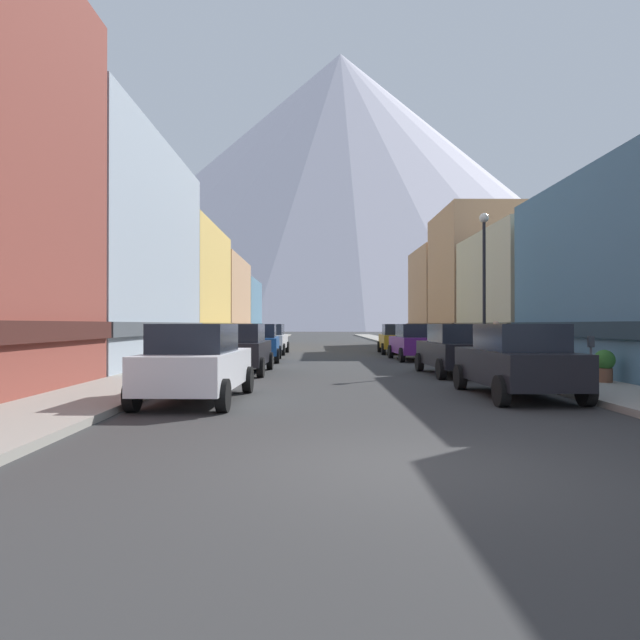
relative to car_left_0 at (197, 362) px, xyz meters
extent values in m
plane|color=#313131|center=(3.80, -6.06, -0.90)|extent=(400.00, 400.00, 0.00)
cube|color=gray|center=(-2.45, 28.94, -0.82)|extent=(2.50, 100.00, 0.15)
cube|color=gray|center=(10.05, 28.94, -0.82)|extent=(2.50, 100.00, 0.15)
cube|color=#99A5B2|center=(-8.13, 11.66, 3.93)|extent=(8.87, 13.96, 9.65)
cube|color=#444A50|center=(-8.13, 11.66, 0.70)|extent=(9.17, 13.96, 0.50)
cube|color=#D8B259|center=(-7.47, 24.50, 3.17)|extent=(7.54, 11.56, 8.15)
cube|color=brown|center=(-7.47, 24.50, 0.70)|extent=(7.84, 11.56, 0.50)
cube|color=tan|center=(-8.38, 37.23, 2.88)|extent=(9.37, 12.91, 7.55)
cube|color=brown|center=(-8.38, 37.23, 0.70)|extent=(9.67, 12.91, 0.50)
cube|color=slate|center=(-7.02, 49.70, 2.40)|extent=(6.64, 11.48, 6.60)
cube|color=#22333F|center=(-7.02, 49.70, 0.70)|extent=(6.94, 11.48, 0.50)
cube|color=beige|center=(15.72, 16.86, 2.42)|extent=(8.83, 9.72, 6.64)
cube|color=#595444|center=(15.72, 16.86, 0.70)|extent=(9.13, 9.72, 0.50)
cube|color=tan|center=(14.59, 26.45, 3.87)|extent=(6.57, 8.46, 9.54)
cube|color=brown|center=(14.59, 26.45, 0.70)|extent=(6.87, 8.46, 0.50)
cube|color=tan|center=(14.55, 35.57, 3.16)|extent=(6.49, 8.87, 8.12)
cube|color=brown|center=(14.55, 35.57, 0.70)|extent=(6.79, 8.87, 0.50)
cube|color=silver|center=(0.00, 0.06, -0.16)|extent=(1.99, 4.46, 0.80)
cube|color=#1E232D|center=(-0.01, -0.19, 0.56)|extent=(1.67, 2.25, 0.64)
cylinder|color=black|center=(-0.86, 1.74, -0.56)|extent=(0.24, 0.69, 0.68)
cylinder|color=black|center=(0.98, 1.68, -0.56)|extent=(0.24, 0.69, 0.68)
cylinder|color=black|center=(-0.97, -1.56, -0.56)|extent=(0.24, 0.69, 0.68)
cylinder|color=black|center=(0.87, -1.62, -0.56)|extent=(0.24, 0.69, 0.68)
cube|color=black|center=(0.00, 7.58, -0.16)|extent=(1.90, 4.43, 0.80)
cube|color=#1E232D|center=(0.00, 7.33, 0.56)|extent=(1.63, 2.22, 0.64)
cylinder|color=black|center=(-0.89, 9.25, -0.56)|extent=(0.23, 0.68, 0.68)
cylinder|color=black|center=(0.95, 9.22, -0.56)|extent=(0.23, 0.68, 0.68)
cylinder|color=black|center=(-0.94, 5.95, -0.56)|extent=(0.23, 0.68, 0.68)
cylinder|color=black|center=(0.90, 5.92, -0.56)|extent=(0.23, 0.68, 0.68)
cube|color=#19478C|center=(0.00, 14.37, -0.16)|extent=(1.98, 4.46, 0.80)
cube|color=#1E232D|center=(0.01, 14.12, 0.56)|extent=(1.67, 2.25, 0.64)
cylinder|color=black|center=(-0.97, 15.99, -0.56)|extent=(0.24, 0.69, 0.68)
cylinder|color=black|center=(0.87, 16.05, -0.56)|extent=(0.24, 0.69, 0.68)
cylinder|color=black|center=(-0.87, 12.69, -0.56)|extent=(0.24, 0.69, 0.68)
cylinder|color=black|center=(0.97, 12.75, -0.56)|extent=(0.24, 0.69, 0.68)
cube|color=silver|center=(0.00, 20.96, -0.16)|extent=(1.93, 4.44, 0.80)
cube|color=#1E232D|center=(0.00, 20.71, 0.56)|extent=(1.65, 2.23, 0.64)
cylinder|color=black|center=(-0.88, 22.63, -0.56)|extent=(0.23, 0.68, 0.68)
cylinder|color=black|center=(0.96, 22.59, -0.56)|extent=(0.23, 0.68, 0.68)
cylinder|color=black|center=(-0.95, 19.33, -0.56)|extent=(0.23, 0.68, 0.68)
cylinder|color=black|center=(0.89, 19.29, -0.56)|extent=(0.23, 0.68, 0.68)
cube|color=black|center=(7.60, 0.77, -0.16)|extent=(1.91, 4.43, 0.80)
cube|color=#1E232D|center=(7.61, 0.52, 0.56)|extent=(1.64, 2.23, 0.64)
cylinder|color=black|center=(6.65, 2.41, -0.56)|extent=(0.23, 0.68, 0.68)
cylinder|color=black|center=(8.49, 2.44, -0.56)|extent=(0.23, 0.68, 0.68)
cylinder|color=black|center=(6.71, -0.89, -0.56)|extent=(0.23, 0.68, 0.68)
cylinder|color=black|center=(8.55, -0.86, -0.56)|extent=(0.23, 0.68, 0.68)
cube|color=black|center=(7.60, 6.80, -0.16)|extent=(1.97, 4.45, 0.80)
cube|color=#1E232D|center=(7.61, 6.55, 0.56)|extent=(1.66, 2.25, 0.64)
cylinder|color=black|center=(6.63, 8.42, -0.56)|extent=(0.24, 0.69, 0.68)
cylinder|color=black|center=(8.47, 8.47, -0.56)|extent=(0.24, 0.69, 0.68)
cylinder|color=black|center=(6.73, 5.12, -0.56)|extent=(0.24, 0.69, 0.68)
cylinder|color=black|center=(8.57, 5.18, -0.56)|extent=(0.24, 0.69, 0.68)
cube|color=#591E72|center=(7.60, 15.10, -0.16)|extent=(1.97, 4.45, 0.80)
cube|color=#1E232D|center=(7.61, 14.85, 0.56)|extent=(1.67, 2.25, 0.64)
cylinder|color=black|center=(6.63, 16.72, -0.56)|extent=(0.24, 0.69, 0.68)
cylinder|color=black|center=(8.47, 16.78, -0.56)|extent=(0.24, 0.69, 0.68)
cylinder|color=black|center=(6.73, 13.42, -0.56)|extent=(0.24, 0.69, 0.68)
cylinder|color=black|center=(8.57, 13.48, -0.56)|extent=(0.24, 0.69, 0.68)
cube|color=#B28419|center=(7.60, 21.38, -0.16)|extent=(2.00, 4.47, 0.80)
cube|color=#1E232D|center=(7.59, 21.13, 0.56)|extent=(1.68, 2.26, 0.64)
cylinder|color=black|center=(6.74, 23.06, -0.56)|extent=(0.25, 0.69, 0.68)
cylinder|color=black|center=(8.58, 23.00, -0.56)|extent=(0.25, 0.69, 0.68)
cylinder|color=black|center=(6.62, 19.77, -0.56)|extent=(0.25, 0.69, 0.68)
cylinder|color=black|center=(8.46, 19.70, -0.56)|extent=(0.25, 0.69, 0.68)
cylinder|color=#595960|center=(9.55, 1.00, -0.22)|extent=(0.06, 0.06, 1.05)
cube|color=#33383F|center=(9.55, 1.00, 0.44)|extent=(0.14, 0.10, 0.28)
cylinder|color=#4C5156|center=(10.15, 4.42, -0.30)|extent=(0.56, 0.56, 0.90)
cylinder|color=#2D2D33|center=(10.15, 4.42, 0.19)|extent=(0.59, 0.59, 0.08)
cylinder|color=brown|center=(10.80, 10.67, -0.53)|extent=(0.44, 0.44, 0.43)
sphere|color=#317D23|center=(10.80, 10.67, -0.03)|extent=(0.73, 0.73, 0.73)
cylinder|color=brown|center=(-3.20, 11.45, -0.58)|extent=(0.38, 0.38, 0.35)
sphere|color=#206233|center=(-3.20, 11.45, -0.21)|extent=(0.49, 0.49, 0.49)
cylinder|color=brown|center=(10.80, 2.82, -0.55)|extent=(0.43, 0.43, 0.39)
sphere|color=#326A27|center=(10.80, 2.82, -0.13)|extent=(0.57, 0.57, 0.57)
cylinder|color=navy|center=(10.05, 10.06, 0.01)|extent=(0.36, 0.36, 1.52)
sphere|color=tan|center=(10.05, 10.06, 0.89)|extent=(0.24, 0.24, 0.24)
cylinder|color=black|center=(9.15, 8.65, 2.00)|extent=(0.12, 0.12, 5.50)
sphere|color=white|center=(9.15, 8.65, 4.93)|extent=(0.36, 0.36, 0.36)
cone|color=silver|center=(14.24, 253.94, 63.16)|extent=(270.19, 270.19, 128.13)
camera|label=1|loc=(2.73, -13.18, 0.88)|focal=32.28mm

